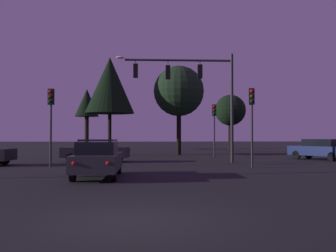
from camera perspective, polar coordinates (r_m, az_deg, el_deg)
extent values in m
plane|color=black|center=(32.72, -3.00, -4.52)|extent=(168.00, 168.00, 0.00)
cylinder|color=#232326|center=(25.72, 9.36, 2.60)|extent=(0.20, 0.20, 7.13)
cylinder|color=#232326|center=(25.61, 1.57, 9.62)|extent=(6.98, 0.23, 0.14)
ellipsoid|color=#F4EACC|center=(25.62, -7.03, 9.97)|extent=(0.56, 0.28, 0.16)
cylinder|color=#232326|center=(25.74, 4.71, 9.26)|extent=(0.05, 0.05, 0.27)
cube|color=black|center=(25.63, 4.72, 7.98)|extent=(0.30, 0.24, 0.90)
sphere|color=red|center=(25.82, 4.67, 8.54)|extent=(0.18, 0.18, 0.18)
sphere|color=#56380C|center=(25.77, 4.67, 7.92)|extent=(0.18, 0.18, 0.18)
sphere|color=#0C4219|center=(25.73, 4.67, 7.31)|extent=(0.18, 0.18, 0.18)
cylinder|color=#232326|center=(25.53, -0.01, 9.26)|extent=(0.05, 0.05, 0.34)
cube|color=black|center=(25.43, -0.01, 7.88)|extent=(0.30, 0.24, 0.90)
sphere|color=red|center=(25.61, -0.02, 8.45)|extent=(0.18, 0.18, 0.18)
sphere|color=#56380C|center=(25.56, -0.02, 7.83)|extent=(0.18, 0.18, 0.18)
sphere|color=#0C4219|center=(25.52, -0.02, 7.21)|extent=(0.18, 0.18, 0.18)
cylinder|color=#232326|center=(25.52, -4.77, 9.36)|extent=(0.05, 0.05, 0.26)
cube|color=black|center=(25.41, -4.77, 8.08)|extent=(0.30, 0.24, 0.90)
sphere|color=red|center=(25.60, -4.76, 8.64)|extent=(0.18, 0.18, 0.18)
sphere|color=#56380C|center=(25.55, -4.76, 8.02)|extent=(0.18, 0.18, 0.18)
sphere|color=#0C4219|center=(25.51, -4.76, 7.40)|extent=(0.18, 0.18, 0.18)
cylinder|color=#232326|center=(22.75, -16.82, -1.40)|extent=(0.12, 0.12, 3.51)
cube|color=black|center=(22.86, -16.78, 4.13)|extent=(0.34, 0.29, 0.90)
sphere|color=red|center=(22.76, -16.93, 4.86)|extent=(0.18, 0.18, 0.18)
sphere|color=#56380C|center=(22.73, -16.94, 4.16)|extent=(0.18, 0.18, 0.18)
sphere|color=#0C4219|center=(22.71, -16.94, 3.46)|extent=(0.18, 0.18, 0.18)
cylinder|color=#232326|center=(21.97, 12.22, -1.45)|extent=(0.12, 0.12, 3.49)
cube|color=black|center=(22.07, 12.19, 4.26)|extent=(0.36, 0.32, 0.90)
sphere|color=red|center=(21.96, 12.16, 5.03)|extent=(0.18, 0.18, 0.18)
sphere|color=#56380C|center=(21.93, 12.16, 4.30)|extent=(0.18, 0.18, 0.18)
sphere|color=#0C4219|center=(21.91, 12.17, 3.57)|extent=(0.18, 0.18, 0.18)
cylinder|color=#232326|center=(31.04, 6.81, -1.59)|extent=(0.12, 0.12, 3.35)
cube|color=black|center=(31.10, 6.79, 2.32)|extent=(0.36, 0.33, 0.90)
sphere|color=red|center=(30.99, 6.74, 2.86)|extent=(0.18, 0.18, 0.18)
sphere|color=#56380C|center=(30.97, 6.75, 2.34)|extent=(0.18, 0.18, 0.18)
sphere|color=#0C4219|center=(30.95, 6.75, 1.82)|extent=(0.18, 0.18, 0.18)
cube|color=#232328|center=(16.74, -10.23, -5.20)|extent=(1.85, 4.46, 0.68)
cube|color=black|center=(16.56, -10.28, -3.16)|extent=(1.56, 2.42, 0.52)
cylinder|color=black|center=(18.32, -12.13, -5.93)|extent=(0.21, 0.64, 0.64)
cylinder|color=black|center=(18.15, -7.21, -5.99)|extent=(0.21, 0.64, 0.64)
cylinder|color=black|center=(15.44, -13.79, -6.77)|extent=(0.21, 0.64, 0.64)
cylinder|color=black|center=(15.24, -7.95, -6.87)|extent=(0.21, 0.64, 0.64)
sphere|color=red|center=(14.63, -13.69, -5.34)|extent=(0.14, 0.14, 0.14)
sphere|color=red|center=(14.46, -8.84, -5.41)|extent=(0.14, 0.14, 0.14)
cube|color=black|center=(26.44, -10.58, -3.80)|extent=(4.50, 2.10, 0.68)
cube|color=black|center=(26.39, -10.25, -2.51)|extent=(2.48, 1.68, 0.52)
cylinder|color=black|center=(26.11, -14.05, -4.56)|extent=(0.66, 0.26, 0.64)
cylinder|color=black|center=(27.56, -13.13, -4.40)|extent=(0.66, 0.26, 0.64)
cylinder|color=black|center=(25.42, -7.82, -4.68)|extent=(0.66, 0.26, 0.64)
cylinder|color=black|center=(26.90, -7.21, -4.50)|extent=(0.66, 0.26, 0.64)
sphere|color=red|center=(25.42, -6.08, -3.69)|extent=(0.14, 0.14, 0.14)
sphere|color=red|center=(26.60, -5.67, -3.59)|extent=(0.14, 0.14, 0.14)
cylinder|color=black|center=(25.57, -22.87, -4.56)|extent=(0.65, 0.25, 0.64)
cube|color=#0F1947|center=(30.53, 21.38, -3.41)|extent=(3.93, 4.60, 0.68)
cube|color=black|center=(30.43, 21.61, -2.28)|extent=(2.59, 2.81, 0.52)
cylinder|color=black|center=(30.67, 18.32, -4.06)|extent=(0.53, 0.64, 0.64)
cylinder|color=black|center=(31.98, 19.96, -3.93)|extent=(0.53, 0.64, 0.64)
cylinder|color=black|center=(29.12, 22.95, -4.16)|extent=(0.53, 0.64, 0.64)
cylinder|color=black|center=(34.91, -8.55, -1.23)|extent=(0.31, 0.31, 3.76)
cone|color=black|center=(35.20, -8.53, 5.95)|extent=(4.37, 4.37, 5.04)
cylinder|color=black|center=(49.31, -11.84, -1.03)|extent=(0.50, 0.50, 4.16)
cone|color=black|center=(49.48, -11.81, 3.37)|extent=(2.96, 2.96, 3.43)
cylinder|color=black|center=(43.12, 9.14, -1.51)|extent=(0.46, 0.46, 3.39)
sphere|color=black|center=(43.21, 9.13, 2.31)|extent=(3.38, 3.38, 3.38)
cylinder|color=black|center=(35.99, 1.60, -0.83)|extent=(0.42, 0.42, 4.28)
sphere|color=black|center=(36.22, 1.60, 5.15)|extent=(4.68, 4.68, 4.68)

